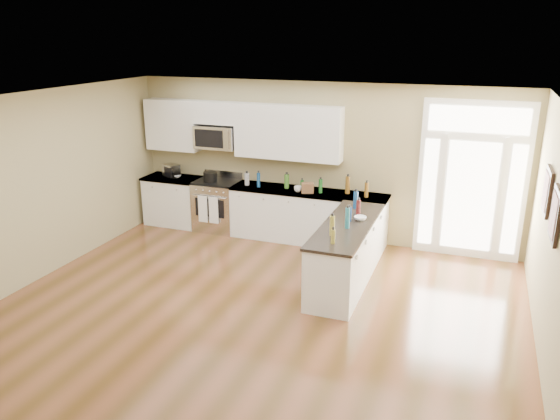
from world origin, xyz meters
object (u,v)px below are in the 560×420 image
(kitchen_range, at_px, (218,205))
(peninsula_cabinet, at_px, (346,256))
(stockpot, at_px, (210,176))
(toaster_oven, at_px, (171,171))

(kitchen_range, bearing_deg, peninsula_cabinet, -26.94)
(stockpot, xyz_separation_m, toaster_oven, (-0.88, 0.08, 0.02))
(kitchen_range, distance_m, stockpot, 0.58)
(peninsula_cabinet, height_order, toaster_oven, toaster_oven)
(stockpot, bearing_deg, peninsula_cabinet, -25.05)
(peninsula_cabinet, relative_size, kitchen_range, 2.15)
(peninsula_cabinet, relative_size, stockpot, 9.08)
(kitchen_range, xyz_separation_m, toaster_oven, (-0.97, 0.01, 0.58))
(peninsula_cabinet, height_order, kitchen_range, kitchen_range)
(kitchen_range, bearing_deg, stockpot, -143.32)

